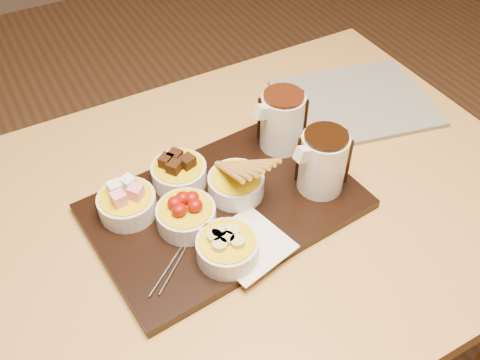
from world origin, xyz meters
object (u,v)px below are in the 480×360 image
pitcher_dark_chocolate (323,163)px  serving_board (225,206)px  pitcher_milk_chocolate (282,122)px  dining_table (221,245)px  bowl_strawberries (186,217)px  newspaper (355,103)px

pitcher_dark_chocolate → serving_board: bearing=160.0°
pitcher_dark_chocolate → pitcher_milk_chocolate: (-0.00, 0.13, 0.00)m
dining_table → bowl_strawberries: bearing=-167.0°
serving_board → pitcher_dark_chocolate: bearing=-20.0°
pitcher_milk_chocolate → bowl_strawberries: bearing=-163.6°
bowl_strawberries → pitcher_milk_chocolate: bearing=21.5°
serving_board → bowl_strawberries: (-0.08, -0.01, 0.03)m
bowl_strawberries → newspaper: bearing=17.5°
dining_table → pitcher_milk_chocolate: pitcher_milk_chocolate is taller
serving_board → pitcher_milk_chocolate: 0.20m
dining_table → serving_board: (0.01, -0.00, 0.11)m
dining_table → pitcher_milk_chocolate: 0.26m
serving_board → newspaper: size_ratio=1.45×
pitcher_dark_chocolate → dining_table: bearing=159.7°
dining_table → newspaper: newspaper is taller
serving_board → pitcher_dark_chocolate: pitcher_dark_chocolate is taller
serving_board → bowl_strawberries: 0.08m
dining_table → pitcher_milk_chocolate: size_ratio=10.58×
serving_board → bowl_strawberries: size_ratio=4.60×
serving_board → dining_table: bearing=154.0°
serving_board → pitcher_dark_chocolate: size_ratio=4.06×
pitcher_milk_chocolate → dining_table: bearing=-160.5°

